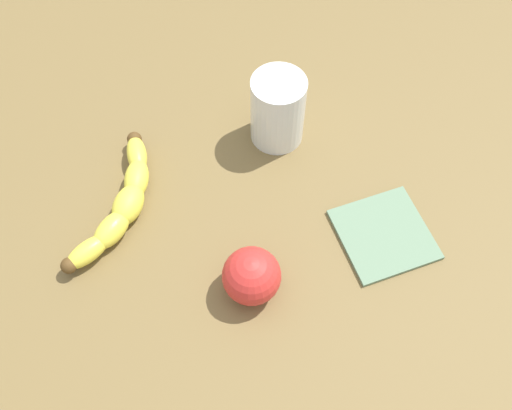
# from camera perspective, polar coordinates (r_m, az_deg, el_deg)

# --- Properties ---
(wooden_tabletop) EXTENTS (1.20, 1.20, 0.03)m
(wooden_tabletop) POSITION_cam_1_polar(r_m,az_deg,el_deg) (0.78, -1.06, -4.39)
(wooden_tabletop) COLOR brown
(wooden_tabletop) RESTS_ON ground
(banana) EXTENTS (0.22, 0.12, 0.04)m
(banana) POSITION_cam_1_polar(r_m,az_deg,el_deg) (0.80, -13.27, 0.22)
(banana) COLOR yellow
(banana) RESTS_ON wooden_tabletop
(smoothie_glass) EXTENTS (0.08, 0.08, 0.11)m
(smoothie_glass) POSITION_cam_1_polar(r_m,az_deg,el_deg) (0.83, 2.17, 9.24)
(smoothie_glass) COLOR silver
(smoothie_glass) RESTS_ON wooden_tabletop
(apple_fruit) EXTENTS (0.07, 0.07, 0.07)m
(apple_fruit) POSITION_cam_1_polar(r_m,az_deg,el_deg) (0.71, -0.14, -7.04)
(apple_fruit) COLOR red
(apple_fruit) RESTS_ON wooden_tabletop
(folded_napkin) EXTENTS (0.14, 0.14, 0.01)m
(folded_napkin) POSITION_cam_1_polar(r_m,az_deg,el_deg) (0.79, 12.62, -2.87)
(folded_napkin) COLOR slate
(folded_napkin) RESTS_ON wooden_tabletop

